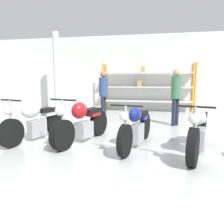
# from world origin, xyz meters

# --- Properties ---
(ground_plane) EXTENTS (30.00, 30.00, 0.00)m
(ground_plane) POSITION_xyz_m (0.00, 0.00, 0.00)
(ground_plane) COLOR silver
(back_wall) EXTENTS (30.00, 0.08, 3.60)m
(back_wall) POSITION_xyz_m (0.00, 6.03, 1.80)
(back_wall) COLOR silver
(back_wall) RESTS_ON ground_plane
(shelving_rack) EXTENTS (4.21, 0.63, 2.24)m
(shelving_rack) POSITION_xyz_m (0.63, 5.66, 1.18)
(shelving_rack) COLOR orange
(shelving_rack) RESTS_ON ground_plane
(support_pillar) EXTENTS (0.28, 0.28, 3.60)m
(support_pillar) POSITION_xyz_m (-3.43, 4.69, 1.80)
(support_pillar) COLOR silver
(support_pillar) RESTS_ON ground_plane
(motorcycle_white) EXTENTS (0.79, 2.00, 1.05)m
(motorcycle_white) POSITION_xyz_m (-1.85, 0.04, 0.49)
(motorcycle_white) COLOR black
(motorcycle_white) RESTS_ON ground_plane
(motorcycle_red) EXTENTS (0.89, 2.07, 1.08)m
(motorcycle_red) POSITION_xyz_m (-0.66, 0.11, 0.47)
(motorcycle_red) COLOR black
(motorcycle_red) RESTS_ON ground_plane
(motorcycle_blue) EXTENTS (0.74, 2.10, 1.01)m
(motorcycle_blue) POSITION_xyz_m (0.63, 0.00, 0.44)
(motorcycle_blue) COLOR black
(motorcycle_blue) RESTS_ON ground_plane
(motorcycle_silver) EXTENTS (0.88, 2.15, 1.04)m
(motorcycle_silver) POSITION_xyz_m (1.88, -0.22, 0.44)
(motorcycle_silver) COLOR black
(motorcycle_silver) RESTS_ON ground_plane
(person_browsing) EXTENTS (0.35, 0.35, 1.80)m
(person_browsing) POSITION_xyz_m (-0.87, 3.12, 1.07)
(person_browsing) COLOR #1E2338
(person_browsing) RESTS_ON ground_plane
(person_near_rack) EXTENTS (0.45, 0.45, 1.82)m
(person_near_rack) POSITION_xyz_m (1.66, 2.53, 1.08)
(person_near_rack) COLOR #1E2338
(person_near_rack) RESTS_ON ground_plane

